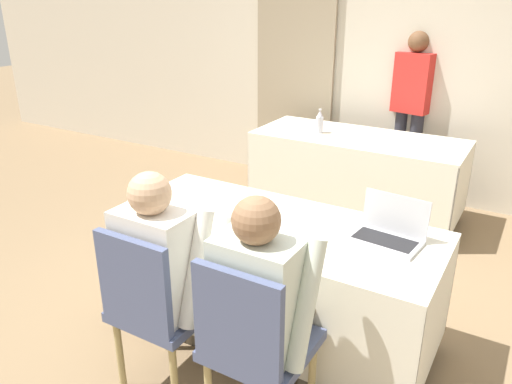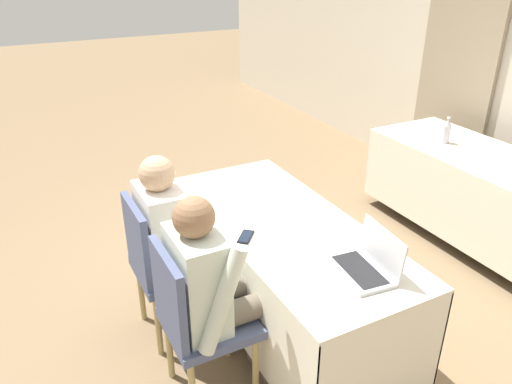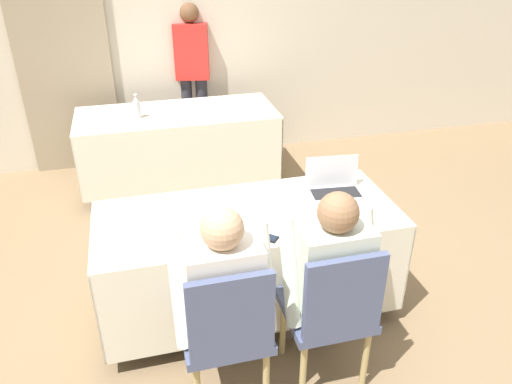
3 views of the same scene
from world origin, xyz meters
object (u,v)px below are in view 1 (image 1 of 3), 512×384
(person_checkered_shirt, at_px, (167,266))
(person_red_shirt, at_px, (411,105))
(laptop, at_px, (388,233))
(person_white_shirt, at_px, (265,299))
(cell_phone, at_px, (253,244))
(chair_near_right, at_px, (253,342))
(chair_near_left, at_px, (155,304))
(water_bottle, at_px, (320,122))

(person_checkered_shirt, distance_m, person_red_shirt, 3.22)
(laptop, height_order, person_white_shirt, person_white_shirt)
(cell_phone, xyz_separation_m, chair_near_right, (0.24, -0.41, -0.22))
(cell_phone, xyz_separation_m, person_red_shirt, (0.02, 2.89, 0.17))
(laptop, xyz_separation_m, chair_near_right, (-0.32, -0.79, -0.26))
(chair_near_right, bearing_deg, chair_near_left, 0.00)
(cell_phone, bearing_deg, person_white_shirt, -99.59)
(cell_phone, relative_size, person_white_shirt, 0.12)
(chair_near_left, height_order, person_checkered_shirt, person_checkered_shirt)
(cell_phone, relative_size, person_red_shirt, 0.09)
(water_bottle, height_order, chair_near_right, water_bottle)
(cell_phone, distance_m, person_checkered_shirt, 0.44)
(person_checkered_shirt, bearing_deg, laptop, -141.75)
(chair_near_left, distance_m, person_red_shirt, 3.33)
(chair_near_left, height_order, person_white_shirt, person_white_shirt)
(water_bottle, relative_size, person_white_shirt, 0.18)
(person_white_shirt, xyz_separation_m, person_red_shirt, (-0.22, 3.19, 0.24))
(chair_near_right, bearing_deg, laptop, -112.14)
(chair_near_right, height_order, person_red_shirt, person_red_shirt)
(water_bottle, bearing_deg, laptop, -56.64)
(laptop, height_order, chair_near_left, laptop)
(water_bottle, xyz_separation_m, person_red_shirt, (0.61, 0.75, 0.08))
(cell_phone, relative_size, chair_near_right, 0.16)
(person_red_shirt, bearing_deg, laptop, -65.88)
(chair_near_left, bearing_deg, laptop, -137.78)
(cell_phone, distance_m, water_bottle, 2.22)
(chair_near_left, xyz_separation_m, chair_near_right, (0.55, 0.00, 0.00))
(person_red_shirt, bearing_deg, person_checkered_shirt, -84.06)
(water_bottle, relative_size, person_checkered_shirt, 0.18)
(water_bottle, relative_size, chair_near_right, 0.24)
(laptop, bearing_deg, water_bottle, 129.29)
(person_red_shirt, bearing_deg, chair_near_right, -74.31)
(person_white_shirt, relative_size, person_red_shirt, 0.74)
(water_bottle, xyz_separation_m, chair_near_right, (0.83, -2.55, -0.32))
(laptop, relative_size, chair_near_right, 0.40)
(chair_near_left, relative_size, chair_near_right, 1.00)
(person_checkered_shirt, bearing_deg, water_bottle, -83.45)
(water_bottle, xyz_separation_m, person_white_shirt, (0.83, -2.44, -0.16))
(cell_phone, relative_size, water_bottle, 0.68)
(cell_phone, distance_m, person_white_shirt, 0.39)
(water_bottle, xyz_separation_m, chair_near_left, (0.28, -2.55, -0.32))
(water_bottle, relative_size, person_red_shirt, 0.14)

